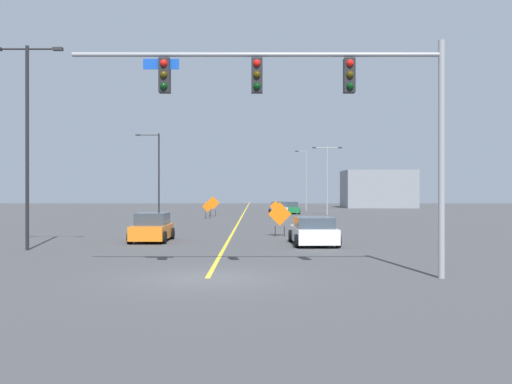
% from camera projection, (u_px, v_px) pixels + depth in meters
% --- Properties ---
extents(ground, '(215.36, 215.36, 0.00)m').
position_uv_depth(ground, '(209.00, 278.00, 17.85)').
color(ground, '#444447').
extents(road_centre_stripe, '(0.16, 119.64, 0.01)m').
position_uv_depth(road_centre_stripe, '(247.00, 211.00, 77.67)').
color(road_centre_stripe, yellow).
rests_on(road_centre_stripe, ground).
extents(traffic_signal_assembly, '(11.40, 0.44, 7.29)m').
position_uv_depth(traffic_signal_assembly, '(314.00, 96.00, 17.81)').
color(traffic_signal_assembly, gray).
rests_on(traffic_signal_assembly, ground).
extents(street_lamp_far_right, '(2.41, 0.24, 8.46)m').
position_uv_depth(street_lamp_far_right, '(159.00, 171.00, 58.74)').
color(street_lamp_far_right, black).
rests_on(street_lamp_far_right, ground).
extents(street_lamp_near_left, '(1.53, 0.24, 8.19)m').
position_uv_depth(street_lamp_near_left, '(307.00, 178.00, 78.87)').
color(street_lamp_near_left, gray).
rests_on(street_lamp_near_left, ground).
extents(street_lamp_mid_left, '(3.33, 0.24, 7.66)m').
position_uv_depth(street_lamp_mid_left, '(329.00, 174.00, 65.17)').
color(street_lamp_mid_left, gray).
rests_on(street_lamp_mid_left, ground).
extents(street_lamp_near_right, '(3.21, 0.24, 9.23)m').
position_uv_depth(street_lamp_near_right, '(29.00, 132.00, 26.35)').
color(street_lamp_near_right, black).
rests_on(street_lamp_near_right, ground).
extents(construction_sign_left_lane, '(1.10, 0.28, 1.73)m').
position_uv_depth(construction_sign_left_lane, '(210.00, 207.00, 56.38)').
color(construction_sign_left_lane, orange).
rests_on(construction_sign_left_lane, ground).
extents(construction_sign_right_lane, '(1.39, 0.18, 2.02)m').
position_uv_depth(construction_sign_right_lane, '(282.00, 215.00, 34.31)').
color(construction_sign_right_lane, orange).
rests_on(construction_sign_right_lane, ground).
extents(construction_sign_right_shoulder, '(1.38, 0.06, 2.12)m').
position_uv_depth(construction_sign_right_shoulder, '(215.00, 204.00, 61.01)').
color(construction_sign_right_shoulder, orange).
rests_on(construction_sign_right_shoulder, ground).
extents(construction_sign_median_far, '(1.11, 0.22, 1.72)m').
position_uv_depth(construction_sign_median_far, '(277.00, 207.00, 56.78)').
color(construction_sign_median_far, orange).
rests_on(construction_sign_median_far, ground).
extents(car_green_approaching, '(2.33, 4.55, 1.41)m').
position_uv_depth(car_green_approaching, '(291.00, 208.00, 68.44)').
color(car_green_approaching, '#196B38').
rests_on(car_green_approaching, ground).
extents(car_white_distant, '(2.28, 4.52, 1.38)m').
position_uv_depth(car_white_distant, '(315.00, 231.00, 28.95)').
color(car_white_distant, white).
rests_on(car_white_distant, ground).
extents(car_orange_mid, '(1.95, 3.99, 1.52)m').
position_uv_depth(car_orange_mid, '(154.00, 228.00, 30.94)').
color(car_orange_mid, orange).
rests_on(car_orange_mid, ground).
extents(car_silver_near, '(2.12, 4.21, 1.50)m').
position_uv_depth(car_silver_near, '(280.00, 209.00, 65.11)').
color(car_silver_near, '#B7BABF').
rests_on(car_silver_near, ground).
extents(roadside_building_east, '(11.01, 8.42, 5.95)m').
position_uv_depth(roadside_building_east, '(380.00, 189.00, 93.56)').
color(roadside_building_east, gray).
rests_on(roadside_building_east, ground).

